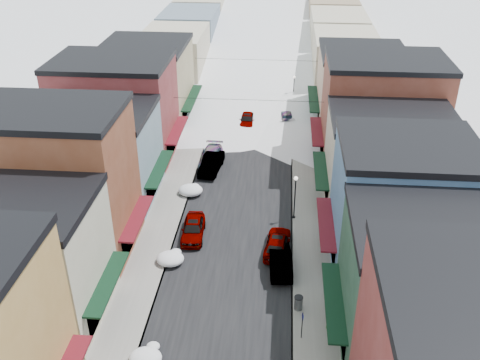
% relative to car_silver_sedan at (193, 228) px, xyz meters
% --- Properties ---
extents(road, '(10.00, 160.00, 0.01)m').
position_rel_car_silver_sedan_xyz_m(road, '(3.50, 37.14, -0.79)').
color(road, black).
rests_on(road, ground).
extents(sidewalk_left, '(3.20, 160.00, 0.15)m').
position_rel_car_silver_sedan_xyz_m(sidewalk_left, '(-3.10, 37.14, -0.72)').
color(sidewalk_left, gray).
rests_on(sidewalk_left, ground).
extents(sidewalk_right, '(3.20, 160.00, 0.15)m').
position_rel_car_silver_sedan_xyz_m(sidewalk_right, '(10.10, 37.14, -0.72)').
color(sidewalk_right, gray).
rests_on(sidewalk_right, ground).
extents(curb_left, '(0.10, 160.00, 0.15)m').
position_rel_car_silver_sedan_xyz_m(curb_left, '(-1.55, 37.14, -0.72)').
color(curb_left, slate).
rests_on(curb_left, ground).
extents(curb_right, '(0.10, 160.00, 0.15)m').
position_rel_car_silver_sedan_xyz_m(curb_right, '(8.55, 37.14, -0.72)').
color(curb_right, slate).
rests_on(curb_right, ground).
extents(bldg_l_cream, '(11.30, 8.20, 9.50)m').
position_rel_car_silver_sedan_xyz_m(bldg_l_cream, '(-9.69, -10.36, 3.96)').
color(bldg_l_cream, beige).
rests_on(bldg_l_cream, ground).
extents(bldg_l_brick_near, '(12.30, 8.20, 12.50)m').
position_rel_car_silver_sedan_xyz_m(bldg_l_brick_near, '(-10.19, -2.36, 5.46)').
color(bldg_l_brick_near, brown).
rests_on(bldg_l_brick_near, ground).
extents(bldg_l_grayblue, '(11.30, 9.20, 9.00)m').
position_rel_car_silver_sedan_xyz_m(bldg_l_grayblue, '(-9.69, 6.14, 3.71)').
color(bldg_l_grayblue, '#7A95A3').
rests_on(bldg_l_grayblue, ground).
extents(bldg_l_brick_far, '(13.30, 9.20, 11.00)m').
position_rel_car_silver_sedan_xyz_m(bldg_l_brick_far, '(-10.69, 15.14, 4.71)').
color(bldg_l_brick_far, maroon).
rests_on(bldg_l_brick_far, ground).
extents(bldg_l_tan, '(11.30, 11.20, 10.00)m').
position_rel_car_silver_sedan_xyz_m(bldg_l_tan, '(-9.69, 25.14, 4.21)').
color(bldg_l_tan, tan).
rests_on(bldg_l_tan, ground).
extents(bldg_r_green, '(11.30, 9.20, 9.50)m').
position_rel_car_silver_sedan_xyz_m(bldg_r_green, '(16.69, -10.86, 3.96)').
color(bldg_r_green, '#1F412E').
rests_on(bldg_r_green, ground).
extents(bldg_r_blue, '(11.30, 9.20, 10.50)m').
position_rel_car_silver_sedan_xyz_m(bldg_r_blue, '(16.69, -1.86, 4.46)').
color(bldg_r_blue, '#416893').
rests_on(bldg_r_blue, ground).
extents(bldg_r_cream, '(12.30, 9.20, 9.00)m').
position_rel_car_silver_sedan_xyz_m(bldg_r_cream, '(17.19, 7.14, 3.71)').
color(bldg_r_cream, '#BDB198').
rests_on(bldg_r_cream, ground).
extents(bldg_r_brick_far, '(13.30, 9.20, 11.50)m').
position_rel_car_silver_sedan_xyz_m(bldg_r_brick_far, '(17.69, 16.14, 4.96)').
color(bldg_r_brick_far, maroon).
rests_on(bldg_r_brick_far, ground).
extents(bldg_r_tan, '(11.30, 11.20, 9.50)m').
position_rel_car_silver_sedan_xyz_m(bldg_r_tan, '(16.69, 26.14, 3.96)').
color(bldg_r_tan, tan).
rests_on(bldg_r_tan, ground).
extents(distant_blocks, '(34.00, 55.00, 8.00)m').
position_rel_car_silver_sedan_xyz_m(distant_blocks, '(3.50, 60.14, 3.20)').
color(distant_blocks, gray).
rests_on(distant_blocks, ground).
extents(overhead_cables, '(16.40, 15.04, 0.04)m').
position_rel_car_silver_sedan_xyz_m(overhead_cables, '(3.50, 24.64, 5.40)').
color(overhead_cables, black).
rests_on(overhead_cables, ground).
extents(car_silver_sedan, '(2.11, 4.76, 1.59)m').
position_rel_car_silver_sedan_xyz_m(car_silver_sedan, '(0.00, 0.00, 0.00)').
color(car_silver_sedan, '#A3A4AB').
rests_on(car_silver_sedan, ground).
extents(car_dark_hatch, '(2.37, 5.34, 1.70)m').
position_rel_car_silver_sedan_xyz_m(car_dark_hatch, '(0.00, 12.09, 0.06)').
color(car_dark_hatch, black).
rests_on(car_dark_hatch, ground).
extents(car_silver_wagon, '(2.32, 5.46, 1.57)m').
position_rel_car_silver_sedan_xyz_m(car_silver_wagon, '(-0.23, 13.74, -0.01)').
color(car_silver_wagon, gray).
rests_on(car_silver_wagon, ground).
extents(car_green_sedan, '(2.09, 5.03, 1.62)m').
position_rel_car_silver_sedan_xyz_m(car_green_sedan, '(7.59, -3.82, 0.01)').
color(car_green_sedan, black).
rests_on(car_green_sedan, ground).
extents(car_gray_suv, '(2.46, 5.02, 1.65)m').
position_rel_car_silver_sedan_xyz_m(car_gray_suv, '(7.30, -1.54, 0.03)').
color(car_gray_suv, '#999BA1').
rests_on(car_gray_suv, ground).
extents(car_black_sedan, '(2.36, 4.91, 1.38)m').
position_rel_car_silver_sedan_xyz_m(car_black_sedan, '(7.80, 26.13, -0.11)').
color(car_black_sedan, black).
rests_on(car_black_sedan, ground).
extents(car_lane_silver, '(2.01, 4.73, 1.60)m').
position_rel_car_silver_sedan_xyz_m(car_lane_silver, '(2.90, 24.43, 0.00)').
color(car_lane_silver, '#96999D').
rests_on(car_lane_silver, ground).
extents(car_lane_white, '(2.88, 5.23, 1.39)m').
position_rel_car_silver_sedan_xyz_m(car_lane_white, '(5.43, 43.48, -0.10)').
color(car_lane_white, white).
rests_on(car_lane_white, ground).
extents(parking_sign, '(0.10, 0.30, 2.21)m').
position_rel_car_silver_sedan_xyz_m(parking_sign, '(9.15, -11.27, 0.64)').
color(parking_sign, black).
rests_on(parking_sign, sidewalk_right).
extents(trash_can, '(0.64, 0.64, 1.08)m').
position_rel_car_silver_sedan_xyz_m(trash_can, '(8.97, -8.48, -0.10)').
color(trash_can, '#525456').
rests_on(trash_can, sidewalk_right).
extents(streetlamp_near, '(0.36, 0.36, 4.27)m').
position_rel_car_silver_sedan_xyz_m(streetlamp_near, '(8.70, 3.45, 2.05)').
color(streetlamp_near, black).
rests_on(streetlamp_near, sidewalk_right).
extents(streetlamp_far, '(0.33, 0.33, 3.99)m').
position_rel_car_silver_sedan_xyz_m(streetlamp_far, '(8.70, 32.10, 1.87)').
color(streetlamp_far, black).
rests_on(streetlamp_far, sidewalk_right).
extents(planter_far, '(0.35, 0.35, 0.55)m').
position_rel_car_silver_sedan_xyz_m(planter_far, '(10.99, -10.31, -0.37)').
color(planter_far, '#2E612C').
rests_on(planter_far, sidewalk_right).
extents(snow_pile_near, '(2.12, 2.51, 0.90)m').
position_rel_car_silver_sedan_xyz_m(snow_pile_near, '(-0.78, -14.05, -0.37)').
color(snow_pile_near, white).
rests_on(snow_pile_near, ground).
extents(snow_pile_mid, '(2.24, 2.58, 0.95)m').
position_rel_car_silver_sedan_xyz_m(snow_pile_mid, '(-1.23, -3.83, -0.34)').
color(snow_pile_mid, white).
rests_on(snow_pile_mid, ground).
extents(snow_pile_far, '(2.39, 2.67, 1.01)m').
position_rel_car_silver_sedan_xyz_m(snow_pile_far, '(-1.38, 7.05, -0.31)').
color(snow_pile_far, white).
rests_on(snow_pile_far, ground).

